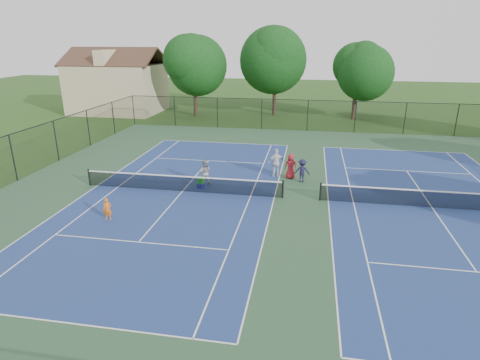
% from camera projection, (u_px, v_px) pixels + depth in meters
% --- Properties ---
extents(ground, '(140.00, 140.00, 0.00)m').
position_uv_depth(ground, '(301.00, 199.00, 22.72)').
color(ground, '#234716').
rests_on(ground, ground).
extents(court_pad, '(36.00, 36.00, 0.01)m').
position_uv_depth(court_pad, '(301.00, 199.00, 22.72)').
color(court_pad, '#2D5131').
rests_on(court_pad, ground).
extents(tennis_court_left, '(12.00, 23.83, 1.07)m').
position_uv_depth(tennis_court_left, '(182.00, 190.00, 23.83)').
color(tennis_court_left, navy).
rests_on(tennis_court_left, ground).
extents(tennis_court_right, '(12.00, 23.83, 1.07)m').
position_uv_depth(tennis_court_right, '(432.00, 206.00, 21.55)').
color(tennis_court_right, navy).
rests_on(tennis_court_right, ground).
extents(perimeter_fence, '(36.08, 36.08, 3.02)m').
position_uv_depth(perimeter_fence, '(302.00, 172.00, 22.18)').
color(perimeter_fence, black).
rests_on(perimeter_fence, ground).
extents(tree_back_a, '(6.80, 6.80, 9.15)m').
position_uv_depth(tree_back_a, '(194.00, 62.00, 45.09)').
color(tree_back_a, '#2D2116').
rests_on(tree_back_a, ground).
extents(tree_back_b, '(7.60, 7.60, 10.03)m').
position_uv_depth(tree_back_b, '(276.00, 57.00, 45.29)').
color(tree_back_b, '#2D2116').
rests_on(tree_back_b, ground).
extents(tree_back_c, '(6.00, 6.00, 8.40)m').
position_uv_depth(tree_back_c, '(358.00, 69.00, 43.27)').
color(tree_back_c, '#2D2116').
rests_on(tree_back_c, ground).
extents(clapboard_house, '(10.80, 8.10, 7.65)m').
position_uv_depth(clapboard_house, '(118.00, 86.00, 48.64)').
color(clapboard_house, tan).
rests_on(clapboard_house, ground).
extents(child_player, '(0.47, 0.37, 1.14)m').
position_uv_depth(child_player, '(107.00, 209.00, 19.99)').
color(child_player, orange).
rests_on(child_player, ground).
extents(instructor, '(0.86, 0.72, 1.60)m').
position_uv_depth(instructor, '(205.00, 172.00, 24.74)').
color(instructor, gray).
rests_on(instructor, ground).
extents(bystander_a, '(1.20, 0.85, 1.89)m').
position_uv_depth(bystander_a, '(276.00, 163.00, 26.14)').
color(bystander_a, silver).
rests_on(bystander_a, ground).
extents(bystander_b, '(0.98, 0.57, 1.49)m').
position_uv_depth(bystander_b, '(302.00, 171.00, 25.20)').
color(bystander_b, '#1A1836').
rests_on(bystander_b, ground).
extents(bystander_c, '(0.86, 0.61, 1.64)m').
position_uv_depth(bystander_c, '(291.00, 166.00, 25.85)').
color(bystander_c, maroon).
rests_on(bystander_c, ground).
extents(ball_crate, '(0.43, 0.39, 0.32)m').
position_uv_depth(ball_crate, '(201.00, 186.00, 24.32)').
color(ball_crate, '#16259C').
rests_on(ball_crate, ground).
extents(ball_hopper, '(0.40, 0.36, 0.39)m').
position_uv_depth(ball_hopper, '(201.00, 180.00, 24.21)').
color(ball_hopper, green).
rests_on(ball_hopper, ball_crate).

